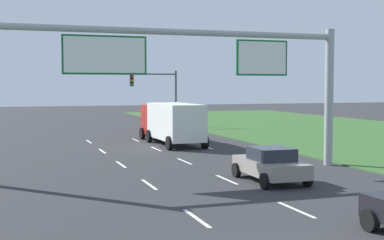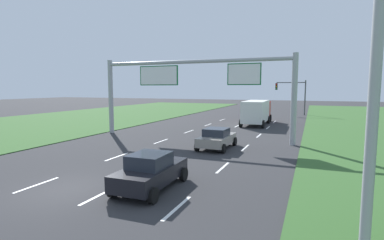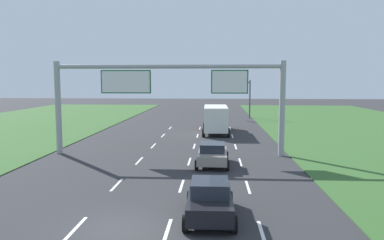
{
  "view_description": "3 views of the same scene",
  "coord_description": "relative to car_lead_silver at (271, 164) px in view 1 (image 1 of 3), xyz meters",
  "views": [
    {
      "loc": [
        -7.16,
        -9.44,
        4.12
      ],
      "look_at": [
        2.01,
        17.48,
        2.28
      ],
      "focal_mm": 50.0,
      "sensor_mm": 36.0,
      "label": 1
    },
    {
      "loc": [
        9.7,
        -9.59,
        4.38
      ],
      "look_at": [
        -0.36,
        15.39,
        1.48
      ],
      "focal_mm": 28.0,
      "sensor_mm": 36.0,
      "label": 2
    },
    {
      "loc": [
        3.5,
        -13.3,
        5.59
      ],
      "look_at": [
        1.59,
        17.51,
        2.29
      ],
      "focal_mm": 35.0,
      "sensor_mm": 36.0,
      "label": 3
    }
  ],
  "objects": [
    {
      "name": "lane_dashes_inner_left",
      "position": [
        -5.1,
        -4.98,
        -0.74
      ],
      "size": [
        0.14,
        50.4,
        0.01
      ],
      "color": "white",
      "rests_on": "ground_plane"
    },
    {
      "name": "lane_dashes_inner_right",
      "position": [
        -1.6,
        -4.98,
        -0.74
      ],
      "size": [
        0.14,
        50.4,
        0.01
      ],
      "color": "white",
      "rests_on": "ground_plane"
    },
    {
      "name": "car_lead_silver",
      "position": [
        0.0,
        0.0,
        0.0
      ],
      "size": [
        2.18,
        4.07,
        1.48
      ],
      "rotation": [
        0.0,
        0.0,
        -0.02
      ],
      "color": "gray",
      "rests_on": "ground_plane"
    },
    {
      "name": "lane_dashes_slip",
      "position": [
        1.9,
        -4.98,
        -0.74
      ],
      "size": [
        0.14,
        50.4,
        0.01
      ],
      "color": "white",
      "rests_on": "ground_plane"
    },
    {
      "name": "box_truck",
      "position": [
        0.21,
        15.64,
        0.86
      ],
      "size": [
        2.78,
        8.5,
        2.87
      ],
      "rotation": [
        0.0,
        0.0,
        0.01
      ],
      "color": "#B21E19",
      "rests_on": "ground_plane"
    },
    {
      "name": "traffic_light_mast",
      "position": [
        3.29,
        30.83,
        3.12
      ],
      "size": [
        4.76,
        0.49,
        5.6
      ],
      "color": "#47494F",
      "rests_on": "ground_plane"
    },
    {
      "name": "sign_gantry",
      "position": [
        -3.33,
        3.35,
        4.15
      ],
      "size": [
        17.24,
        0.44,
        7.0
      ],
      "color": "#9EA0A5",
      "rests_on": "ground_plane"
    }
  ]
}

